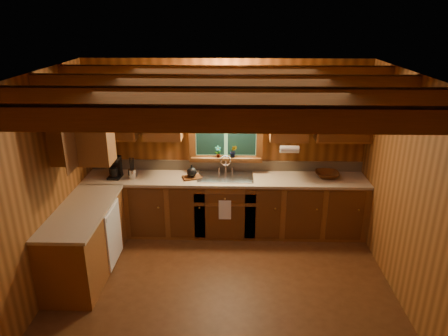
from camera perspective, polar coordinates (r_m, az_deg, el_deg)
The scene contains 20 objects.
room at distance 4.53m, azimuth -0.28°, elevation -4.18°, with size 4.20×4.20×4.20m.
ceiling_beams at distance 4.17m, azimuth -0.31°, elevation 10.80°, with size 4.20×2.54×0.18m.
base_cabinets at distance 6.10m, azimuth -4.55°, elevation -6.43°, with size 4.20×2.22×0.86m.
countertop at distance 5.91m, azimuth -4.53°, elevation -2.53°, with size 4.20×2.24×0.04m.
backsplash at distance 6.40m, azimuth 0.27°, elevation 0.35°, with size 4.20×0.02×0.16m, color tan.
dishwasher_panel at distance 5.77m, azimuth -14.98°, elevation -8.86°, with size 0.02×0.60×0.80m, color white.
upper_cabinets at distance 5.74m, azimuth -5.51°, elevation 6.85°, with size 4.19×1.77×0.78m.
window at distance 6.21m, azimuth 0.27°, elevation 5.04°, with size 1.12×0.08×1.00m.
window_sill at distance 6.29m, azimuth 0.25°, elevation 1.34°, with size 1.06×0.14×0.04m, color brown.
wall_sconce at distance 5.95m, azimuth 0.25°, elevation 10.63°, with size 0.45×0.21×0.17m.
paper_towel_roll at distance 5.98m, azimuth 9.05°, elevation 2.58°, with size 0.11×0.11×0.27m, color white.
dish_towel at distance 6.01m, azimuth 0.12°, elevation -5.83°, with size 0.18×0.01×0.30m, color white.
sink at distance 6.18m, azimuth 0.20°, elevation -1.64°, with size 0.82×0.48×0.43m.
coffee_maker at distance 6.32m, azimuth -14.89°, elevation 0.11°, with size 0.18×0.23×0.32m.
utensil_crock at distance 6.24m, azimuth -12.60°, elevation -0.71°, with size 0.11×0.11×0.32m.
cutting_board at distance 6.13m, azimuth -4.47°, elevation -1.32°, with size 0.27×0.19×0.02m, color #532B11.
teakettle at distance 6.10m, azimuth -4.49°, elevation -0.56°, with size 0.15×0.15×0.19m.
wicker_basket at distance 6.33m, azimuth 14.07°, elevation -0.89°, with size 0.35×0.35×0.09m, color #48230C.
potted_plant_left at distance 6.23m, azimuth -0.83°, elevation 2.26°, with size 0.10×0.07×0.18m, color #532B11.
potted_plant_right at distance 6.24m, azimuth 1.30°, elevation 2.32°, with size 0.11×0.09×0.19m, color #532B11.
Camera 1 is at (0.13, -4.11, 3.21)m, focal length 33.03 mm.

